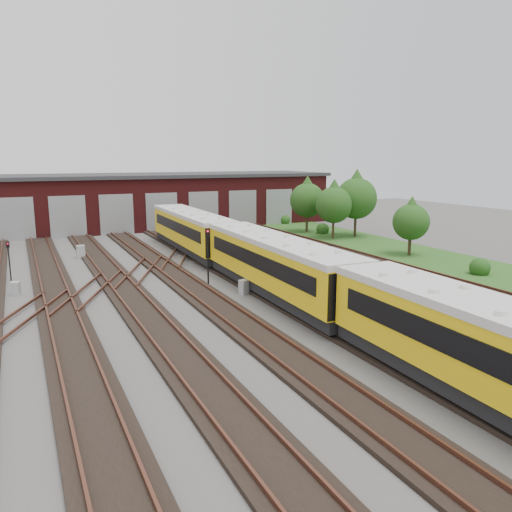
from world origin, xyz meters
name	(u,v)px	position (x,y,z in m)	size (l,w,h in m)	color
ground	(282,323)	(0.00, 0.00, 0.00)	(120.00, 120.00, 0.00)	#43403E
track_network	(273,318)	(-0.17, 0.59, 0.11)	(30.40, 70.00, 0.33)	black
maintenance_shed	(124,200)	(-0.01, 39.97, 3.20)	(51.00, 12.50, 6.35)	#4F1314
grass_verge	(422,257)	(19.00, 10.00, 0.03)	(8.00, 55.00, 0.05)	#1D4A18
metro_train	(276,264)	(2.00, 4.49, 2.00)	(3.19, 47.87, 3.27)	black
signal_mast_0	(9,256)	(-12.47, 15.83, 1.74)	(0.22, 0.21, 2.71)	black
signal_mast_1	(208,249)	(-0.69, 8.88, 2.41)	(0.31, 0.29, 3.78)	black
signal_mast_2	(187,225)	(3.02, 24.91, 1.89)	(0.28, 0.26, 2.92)	black
signal_mast_3	(329,264)	(4.78, 2.93, 2.05)	(0.28, 0.27, 3.21)	black
relay_cabinet_0	(16,289)	(-12.19, 11.53, 0.43)	(0.52, 0.43, 0.86)	#9FA2A4
relay_cabinet_1	(81,252)	(-7.21, 21.99, 0.54)	(0.65, 0.54, 1.09)	#9FA2A4
relay_cabinet_2	(244,287)	(0.52, 5.83, 0.45)	(0.54, 0.45, 0.91)	#9FA2A4
relay_cabinet_3	(224,232)	(7.95, 27.44, 0.49)	(0.59, 0.49, 0.99)	#9FA2A4
relay_cabinet_4	(190,243)	(2.55, 22.65, 0.45)	(0.54, 0.45, 0.90)	#9FA2A4
tree_0	(334,200)	(17.62, 21.36, 3.98)	(3.73, 3.73, 6.19)	#392819
tree_1	(307,196)	(17.52, 26.44, 4.08)	(3.83, 3.83, 6.35)	#392819
tree_2	(356,193)	(20.54, 21.55, 4.60)	(4.32, 4.32, 7.15)	#392819
tree_3	(411,218)	(18.42, 10.99, 3.28)	(3.08, 3.08, 5.11)	#392819
bush_0	(480,265)	(17.95, 3.27, 0.73)	(1.46, 1.46, 1.46)	#1D4413
bush_1	(323,227)	(18.59, 24.79, 0.71)	(1.42, 1.42, 1.42)	#1D4413
bush_2	(285,218)	(18.90, 34.12, 0.69)	(1.39, 1.39, 1.39)	#1D4413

